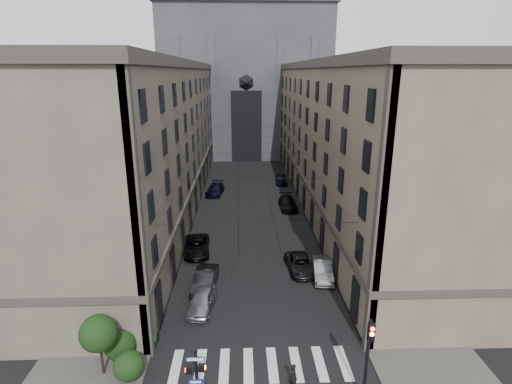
{
  "coord_description": "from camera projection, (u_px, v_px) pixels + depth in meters",
  "views": [
    {
      "loc": [
        -1.03,
        -15.69,
        17.59
      ],
      "look_at": [
        -0.0,
        12.37,
        9.08
      ],
      "focal_mm": 28.0,
      "sensor_mm": 36.0,
      "label": 1
    }
  ],
  "objects": [
    {
      "name": "sidewalk_left",
      "position": [
        173.0,
        206.0,
        54.18
      ],
      "size": [
        7.0,
        80.0,
        0.15
      ],
      "primitive_type": "cube",
      "color": "#383533",
      "rests_on": "ground"
    },
    {
      "name": "traffic_light_right",
      "position": [
        368.0,
        352.0,
        21.22
      ],
      "size": [
        0.34,
        0.5,
        5.2
      ],
      "color": "black",
      "rests_on": "ground"
    },
    {
      "name": "building_left",
      "position": [
        145.0,
        138.0,
        51.39
      ],
      "size": [
        13.6,
        60.6,
        18.85
      ],
      "color": "#4D453B",
      "rests_on": "ground"
    },
    {
      "name": "building_right",
      "position": [
        352.0,
        137.0,
        52.33
      ],
      "size": [
        13.6,
        60.6,
        18.85
      ],
      "color": "brown",
      "rests_on": "ground"
    },
    {
      "name": "tram_wires",
      "position": [
        250.0,
        154.0,
        52.12
      ],
      "size": [
        14.0,
        60.0,
        0.43
      ],
      "color": "black",
      "rests_on": "ground"
    },
    {
      "name": "zebra_crossing",
      "position": [
        260.0,
        365.0,
        24.93
      ],
      "size": [
        11.0,
        3.2,
        0.01
      ],
      "primitive_type": "cube",
      "color": "beige",
      "rests_on": "ground"
    },
    {
      "name": "gothic_tower",
      "position": [
        245.0,
        70.0,
        86.66
      ],
      "size": [
        35.0,
        23.0,
        58.0
      ],
      "color": "#2D2D33",
      "rests_on": "ground"
    },
    {
      "name": "car_right_near",
      "position": [
        322.0,
        270.0,
        35.32
      ],
      "size": [
        2.08,
        4.77,
        1.52
      ],
      "primitive_type": "imported",
      "rotation": [
        0.0,
        0.0,
        -0.1
      ],
      "color": "gray",
      "rests_on": "ground"
    },
    {
      "name": "car_right_midfar",
      "position": [
        288.0,
        203.0,
        53.12
      ],
      "size": [
        2.22,
        5.29,
        1.53
      ],
      "primitive_type": "imported",
      "rotation": [
        0.0,
        0.0,
        0.02
      ],
      "color": "black",
      "rests_on": "ground"
    },
    {
      "name": "pedestrian_signal_left",
      "position": [
        196.0,
        377.0,
        20.78
      ],
      "size": [
        1.02,
        0.38,
        4.0
      ],
      "color": "black",
      "rests_on": "ground"
    },
    {
      "name": "car_right_far",
      "position": [
        281.0,
        179.0,
        65.01
      ],
      "size": [
        1.99,
        4.45,
        1.48
      ],
      "primitive_type": "imported",
      "rotation": [
        0.0,
        0.0,
        -0.05
      ],
      "color": "black",
      "rests_on": "ground"
    },
    {
      "name": "car_left_far",
      "position": [
        215.0,
        189.0,
        59.28
      ],
      "size": [
        2.86,
        5.54,
        1.54
      ],
      "primitive_type": "imported",
      "rotation": [
        0.0,
        0.0,
        -0.14
      ],
      "color": "black",
      "rests_on": "ground"
    },
    {
      "name": "pedestrian",
      "position": [
        293.0,
        377.0,
        22.83
      ],
      "size": [
        0.61,
        0.72,
        1.68
      ],
      "primitive_type": "imported",
      "rotation": [
        0.0,
        0.0,
        1.98
      ],
      "color": "black",
      "rests_on": "ground"
    },
    {
      "name": "shrub_cluster",
      "position": [
        117.0,
        344.0,
        24.1
      ],
      "size": [
        3.9,
        4.4,
        3.9
      ],
      "color": "black",
      "rests_on": "sidewalk_left"
    },
    {
      "name": "car_left_near",
      "position": [
        202.0,
        300.0,
        30.61
      ],
      "size": [
        2.27,
        4.51,
        1.47
      ],
      "primitive_type": "imported",
      "rotation": [
        0.0,
        0.0,
        -0.13
      ],
      "color": "gray",
      "rests_on": "ground"
    },
    {
      "name": "sidewalk_right",
      "position": [
        326.0,
        204.0,
        54.92
      ],
      "size": [
        7.0,
        80.0,
        0.15
      ],
      "primitive_type": "cube",
      "color": "#383533",
      "rests_on": "ground"
    },
    {
      "name": "car_right_midnear",
      "position": [
        300.0,
        264.0,
        36.47
      ],
      "size": [
        2.64,
        5.03,
        1.35
      ],
      "primitive_type": "imported",
      "rotation": [
        0.0,
        0.0,
        0.08
      ],
      "color": "black",
      "rests_on": "ground"
    },
    {
      "name": "car_left_midnear",
      "position": [
        205.0,
        280.0,
        33.52
      ],
      "size": [
        2.18,
        4.94,
        1.58
      ],
      "primitive_type": "imported",
      "rotation": [
        0.0,
        0.0,
        -0.11
      ],
      "color": "black",
      "rests_on": "ground"
    },
    {
      "name": "car_left_midfar",
      "position": [
        197.0,
        246.0,
        40.1
      ],
      "size": [
        2.87,
        5.54,
        1.49
      ],
      "primitive_type": "imported",
      "rotation": [
        0.0,
        0.0,
        0.07
      ],
      "color": "black",
      "rests_on": "ground"
    }
  ]
}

